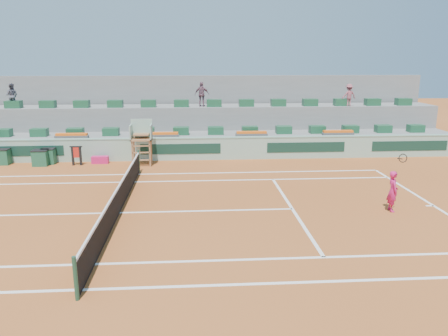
{
  "coord_description": "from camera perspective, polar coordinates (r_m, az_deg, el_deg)",
  "views": [
    {
      "loc": [
        2.81,
        -15.28,
        5.48
      ],
      "look_at": [
        4.0,
        2.5,
        1.0
      ],
      "focal_mm": 35.0,
      "sensor_mm": 36.0,
      "label": 1
    }
  ],
  "objects": [
    {
      "name": "spectator_mid",
      "position": [
        27.17,
        -2.91,
        9.6
      ],
      "size": [
        0.93,
        0.51,
        1.5
      ],
      "primitive_type": "imported",
      "rotation": [
        0.0,
        0.0,
        2.97
      ],
      "color": "#744D5D",
      "rests_on": "seating_tier_upper"
    },
    {
      "name": "advertising_hoarding",
      "position": [
        24.43,
        -10.31,
        2.44
      ],
      "size": [
        36.0,
        0.34,
        1.26
      ],
      "color": "#8FB4A0",
      "rests_on": "ground"
    },
    {
      "name": "stadium_back_wall",
      "position": [
        29.5,
        -9.35,
        7.54
      ],
      "size": [
        36.0,
        0.4,
        4.4
      ],
      "primitive_type": "cube",
      "color": "gray",
      "rests_on": "ground"
    },
    {
      "name": "seating_tier_upper",
      "position": [
        28.04,
        -9.58,
        5.34
      ],
      "size": [
        36.0,
        2.4,
        2.6
      ],
      "primitive_type": "cube",
      "color": "gray",
      "rests_on": "ground"
    },
    {
      "name": "drink_cooler_a",
      "position": [
        25.08,
        -21.92,
        1.45
      ],
      "size": [
        0.68,
        0.59,
        0.84
      ],
      "color": "#1B5238",
      "rests_on": "ground"
    },
    {
      "name": "umpire_chair",
      "position": [
        23.28,
        -10.73,
        4.13
      ],
      "size": [
        1.1,
        0.9,
        2.4
      ],
      "color": "#956138",
      "rests_on": "ground"
    },
    {
      "name": "ground",
      "position": [
        16.47,
        -13.49,
        -5.72
      ],
      "size": [
        90.0,
        90.0,
        0.0
      ],
      "primitive_type": "plane",
      "color": "#9D4B1E",
      "rests_on": "ground"
    },
    {
      "name": "player_bag",
      "position": [
        24.37,
        -15.88,
        1.04
      ],
      "size": [
        0.87,
        0.39,
        0.39
      ],
      "primitive_type": "cube",
      "color": "#D71C65",
      "rests_on": "ground"
    },
    {
      "name": "court_lines",
      "position": [
        16.47,
        -13.49,
        -5.71
      ],
      "size": [
        23.89,
        11.09,
        0.01
      ],
      "color": "white",
      "rests_on": "ground"
    },
    {
      "name": "tennis_net",
      "position": [
        16.31,
        -13.6,
        -3.98
      ],
      "size": [
        0.1,
        11.97,
        1.1
      ],
      "color": "black",
      "rests_on": "ground"
    },
    {
      "name": "seating_tier_lower",
      "position": [
        26.58,
        -9.85,
        3.33
      ],
      "size": [
        36.0,
        4.0,
        1.2
      ],
      "primitive_type": "cube",
      "color": "gray",
      "rests_on": "ground"
    },
    {
      "name": "tennis_player",
      "position": [
        17.15,
        21.17,
        -2.8
      ],
      "size": [
        0.41,
        0.85,
        2.28
      ],
      "color": "#D71C65",
      "rests_on": "ground"
    },
    {
      "name": "flower_planters",
      "position": [
        25.01,
        -13.73,
        4.16
      ],
      "size": [
        26.8,
        0.36,
        0.28
      ],
      "color": "#515151",
      "rests_on": "seating_tier_lower"
    },
    {
      "name": "drink_cooler_b",
      "position": [
        24.85,
        -22.82,
        1.25
      ],
      "size": [
        0.8,
        0.69,
        0.84
      ],
      "color": "#1B5238",
      "rests_on": "ground"
    },
    {
      "name": "seat_row_upper",
      "position": [
        27.26,
        -9.83,
        8.31
      ],
      "size": [
        32.9,
        0.6,
        0.44
      ],
      "color": "#1A5030",
      "rests_on": "seating_tier_upper"
    },
    {
      "name": "towel_rack",
      "position": [
        24.2,
        -18.72,
        1.73
      ],
      "size": [
        0.64,
        0.11,
        1.03
      ],
      "color": "black",
      "rests_on": "ground"
    },
    {
      "name": "drink_cooler_c",
      "position": [
        26.0,
        -26.98,
        1.34
      ],
      "size": [
        0.81,
        0.7,
        0.84
      ],
      "color": "#1B5238",
      "rests_on": "ground"
    },
    {
      "name": "spectator_right",
      "position": [
        28.47,
        16.0,
        9.14
      ],
      "size": [
        0.95,
        0.64,
        1.36
      ],
      "primitive_type": "imported",
      "rotation": [
        0.0,
        0.0,
        3.3
      ],
      "color": "#9A4D57",
      "rests_on": "seating_tier_upper"
    },
    {
      "name": "seat_row_lower",
      "position": [
        25.56,
        -10.12,
        4.75
      ],
      "size": [
        32.9,
        0.6,
        0.44
      ],
      "color": "#1A5030",
      "rests_on": "seating_tier_lower"
    },
    {
      "name": "spectator_left",
      "position": [
        29.24,
        -25.96,
        8.49
      ],
      "size": [
        0.73,
        0.58,
        1.46
      ],
      "primitive_type": "imported",
      "rotation": [
        0.0,
        0.0,
        3.11
      ],
      "color": "#4D4D59",
      "rests_on": "seating_tier_upper"
    }
  ]
}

